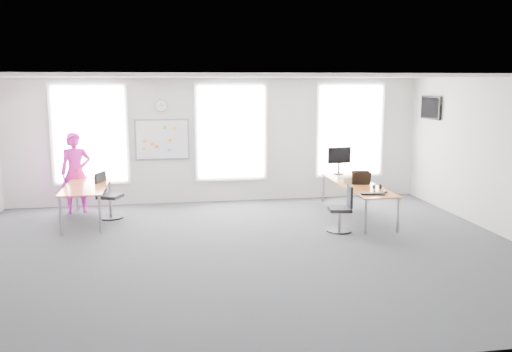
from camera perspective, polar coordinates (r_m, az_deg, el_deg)
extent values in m
plane|color=#242428|center=(9.57, -1.42, -7.82)|extent=(10.00, 10.00, 0.00)
plane|color=white|center=(9.11, -1.50, 10.46)|extent=(10.00, 10.00, 0.00)
plane|color=silver|center=(13.16, -3.94, 3.75)|extent=(10.00, 0.00, 10.00)
plane|color=silver|center=(5.37, 4.65, -5.44)|extent=(10.00, 0.00, 10.00)
plane|color=silver|center=(11.08, 25.07, 1.66)|extent=(0.00, 10.00, 10.00)
cube|color=white|center=(13.15, -17.09, 4.21)|extent=(1.60, 0.06, 2.20)
cube|color=white|center=(13.14, -2.64, 4.63)|extent=(1.60, 0.06, 2.20)
cube|color=white|center=(13.83, 9.84, 4.76)|extent=(1.60, 0.06, 2.20)
cube|color=orange|center=(11.99, 10.60, -0.87)|extent=(0.78, 2.94, 0.03)
cylinder|color=gray|center=(10.67, 11.46, -4.22)|extent=(0.05, 0.05, 0.69)
cylinder|color=gray|center=(10.92, 14.71, -4.02)|extent=(0.05, 0.05, 0.69)
cylinder|color=gray|center=(13.27, 7.11, -1.31)|extent=(0.05, 0.05, 0.69)
cylinder|color=gray|center=(13.47, 9.82, -1.21)|extent=(0.05, 0.05, 0.69)
cube|color=orange|center=(11.87, -17.43, -0.98)|extent=(0.85, 2.13, 0.03)
cylinder|color=gray|center=(11.04, -19.89, -3.99)|extent=(0.05, 0.05, 0.74)
cylinder|color=gray|center=(10.93, -16.11, -3.92)|extent=(0.05, 0.05, 0.74)
cylinder|color=gray|center=(12.97, -18.35, -1.88)|extent=(0.05, 0.05, 0.74)
cylinder|color=gray|center=(12.88, -15.14, -1.79)|extent=(0.05, 0.05, 0.74)
cylinder|color=black|center=(10.85, 8.75, -5.70)|extent=(0.49, 0.49, 0.03)
cylinder|color=gray|center=(10.79, 8.78, -4.60)|extent=(0.06, 0.06, 0.40)
cube|color=black|center=(10.74, 8.81, -3.47)|extent=(0.47, 0.47, 0.07)
cube|color=black|center=(10.72, 9.85, -2.07)|extent=(0.10, 0.40, 0.43)
cylinder|color=black|center=(12.15, -15.02, -4.21)|extent=(0.53, 0.53, 0.03)
cylinder|color=gray|center=(12.10, -15.07, -3.16)|extent=(0.06, 0.06, 0.43)
cube|color=black|center=(12.05, -15.12, -2.07)|extent=(0.58, 0.58, 0.07)
cube|color=black|center=(12.09, -16.04, -0.69)|extent=(0.20, 0.42, 0.46)
imported|color=#D819B5|center=(12.74, -18.43, 0.34)|extent=(0.72, 0.54, 1.81)
cube|color=white|center=(13.06, -9.85, 3.80)|extent=(1.20, 0.03, 0.90)
cylinder|color=gray|center=(13.00, -9.96, 7.31)|extent=(0.30, 0.04, 0.30)
cube|color=black|center=(13.55, 17.94, 6.87)|extent=(0.06, 0.90, 0.55)
cube|color=black|center=(10.92, 12.18, -1.85)|extent=(0.49, 0.28, 0.02)
ellipsoid|color=black|center=(11.09, 13.49, -1.66)|extent=(0.08, 0.13, 0.05)
cylinder|color=black|center=(11.24, 12.45, -1.57)|extent=(0.08, 0.08, 0.01)
cylinder|color=black|center=(11.46, 12.33, -1.14)|extent=(0.04, 0.09, 0.09)
cylinder|color=black|center=(11.51, 12.96, -1.12)|extent=(0.04, 0.09, 0.09)
cylinder|color=gold|center=(11.46, 12.33, -1.14)|extent=(0.01, 0.09, 0.09)
cube|color=black|center=(11.47, 12.65, -0.89)|extent=(0.16, 0.02, 0.01)
cube|color=black|center=(11.89, 10.95, -0.16)|extent=(0.38, 0.16, 0.30)
cube|color=#F74910|center=(11.81, 11.09, -0.29)|extent=(0.36, 0.17, 0.27)
cube|color=black|center=(11.79, 11.12, -0.25)|extent=(0.38, 0.17, 0.29)
cube|color=beige|center=(12.19, 9.53, -0.32)|extent=(0.39, 0.33, 0.12)
cylinder|color=black|center=(13.17, 8.70, 0.26)|extent=(0.24, 0.24, 0.02)
cylinder|color=black|center=(13.15, 8.71, 0.77)|extent=(0.05, 0.05, 0.24)
cube|color=black|center=(13.08, 8.77, 2.17)|extent=(0.59, 0.11, 0.39)
cube|color=black|center=(13.06, 8.80, 2.16)|extent=(0.54, 0.08, 0.35)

